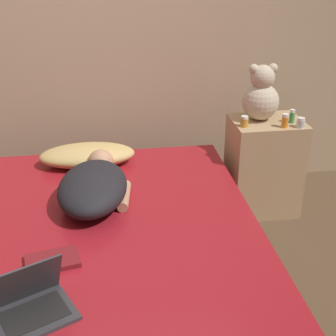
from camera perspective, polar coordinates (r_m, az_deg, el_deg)
name	(u,v)px	position (r m, az deg, el deg)	size (l,w,h in m)	color
ground_plane	(104,288)	(2.70, -7.85, -14.27)	(12.00, 12.00, 0.00)	brown
wall_back	(88,13)	(3.33, -9.76, 18.15)	(8.00, 0.06, 2.60)	tan
bed	(101,258)	(2.57, -8.13, -10.75)	(1.68, 1.90, 0.42)	brown
nightstand	(263,166)	(3.30, 11.55, 0.25)	(0.47, 0.37, 0.66)	tan
pillow	(87,155)	(3.07, -9.81, 1.56)	(0.61, 0.31, 0.13)	tan
person_lying	(94,185)	(2.62, -8.99, -2.11)	(0.45, 0.76, 0.20)	black
laptop	(31,303)	(1.96, -16.38, -15.53)	(0.37, 0.34, 0.23)	#333338
teddy_bear	(261,96)	(3.13, 11.27, 8.63)	(0.24, 0.24, 0.37)	beige
bottle_amber	(244,122)	(3.02, 9.30, 5.61)	(0.05, 0.05, 0.07)	gold
bottle_orange	(285,121)	(3.06, 14.06, 5.59)	(0.04, 0.04, 0.09)	orange
bottle_clear	(301,123)	(3.09, 15.87, 5.33)	(0.05, 0.05, 0.06)	silver
bottle_green	(292,116)	(3.15, 14.88, 6.12)	(0.03, 0.03, 0.09)	#3D8E4C
book	(52,261)	(2.22, -13.91, -10.92)	(0.26, 0.20, 0.02)	maroon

